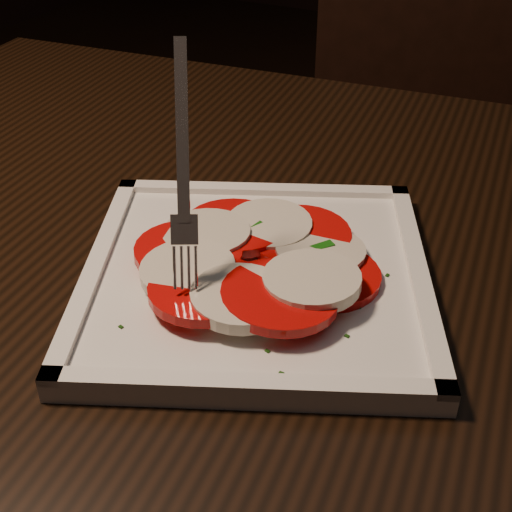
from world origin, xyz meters
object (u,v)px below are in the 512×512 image
at_px(plate, 256,279).
at_px(fork, 184,159).
at_px(chair, 427,158).
at_px(table, 291,325).

height_order(plate, fork, fork).
xyz_separation_m(chair, fork, (-0.02, -0.76, 0.34)).
bearing_deg(plate, fork, -146.73).
xyz_separation_m(plate, fork, (-0.04, -0.03, 0.11)).
height_order(table, fork, fork).
bearing_deg(chair, plate, -106.62).
bearing_deg(table, fork, -113.45).
relative_size(plate, fork, 1.70).
bearing_deg(chair, fork, -110.01).
xyz_separation_m(table, chair, (-0.03, 0.66, -0.12)).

